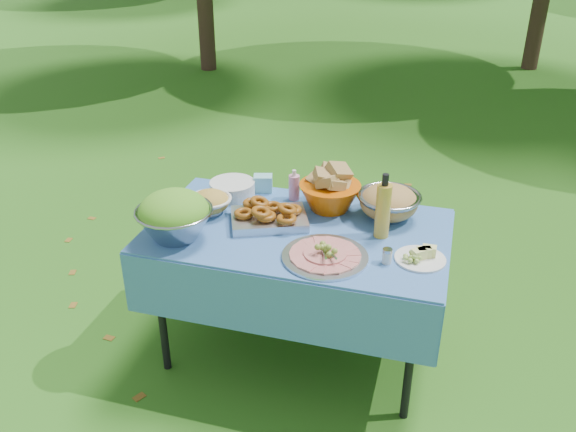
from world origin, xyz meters
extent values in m
plane|color=#193609|center=(0.00, 0.00, 0.00)|extent=(80.00, 80.00, 0.00)
cube|color=#73ACDD|center=(0.00, 0.00, 0.38)|extent=(1.46, 0.86, 0.76)
cylinder|color=silver|center=(-0.44, 0.27, 0.80)|extent=(0.26, 0.26, 0.08)
cube|color=#86D7E0|center=(-0.30, 0.37, 0.81)|extent=(0.12, 0.10, 0.09)
cylinder|color=pink|center=(-0.11, 0.32, 0.85)|extent=(0.07, 0.07, 0.17)
cube|color=silver|center=(-0.15, 0.02, 0.80)|extent=(0.44, 0.39, 0.09)
cylinder|color=silver|center=(0.19, -0.22, 0.81)|extent=(0.51, 0.51, 0.09)
cylinder|color=gold|center=(0.40, 0.05, 0.92)|extent=(0.08, 0.08, 0.32)
cylinder|color=silver|center=(0.60, -0.12, 0.79)|extent=(0.25, 0.25, 0.06)
cylinder|color=silver|center=(0.46, -0.19, 0.80)|extent=(0.05, 0.05, 0.07)
camera|label=1|loc=(0.67, -2.52, 2.22)|focal=38.00mm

